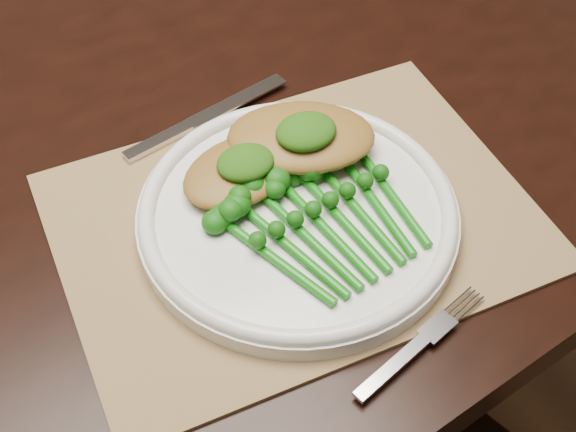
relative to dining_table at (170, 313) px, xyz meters
name	(u,v)px	position (x,y,z in m)	size (l,w,h in m)	color
floor	(100,410)	(-0.14, 0.12, -0.38)	(4.00, 4.00, 0.00)	#51321C
dining_table	(170,313)	(0.00, 0.00, 0.00)	(1.73, 1.16, 0.75)	black
placemat	(295,220)	(0.09, -0.21, 0.37)	(0.42, 0.31, 0.00)	olive
dinner_plate	(298,213)	(0.09, -0.21, 0.39)	(0.29, 0.29, 0.03)	silver
knife	(192,124)	(0.05, -0.05, 0.38)	(0.19, 0.06, 0.01)	silver
fork	(428,336)	(0.13, -0.37, 0.38)	(0.14, 0.06, 0.00)	silver
chicken_fillet_left	(241,170)	(0.06, -0.16, 0.41)	(0.12, 0.08, 0.02)	olive
chicken_fillet_right	(301,137)	(0.12, -0.15, 0.41)	(0.14, 0.10, 0.03)	olive
pesto_dollop_left	(245,163)	(0.06, -0.16, 0.42)	(0.05, 0.05, 0.02)	#164009
pesto_dollop_right	(306,131)	(0.12, -0.16, 0.43)	(0.06, 0.05, 0.02)	#164009
broccolini_bundle	(335,225)	(0.11, -0.25, 0.40)	(0.18, 0.19, 0.04)	#0E640D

